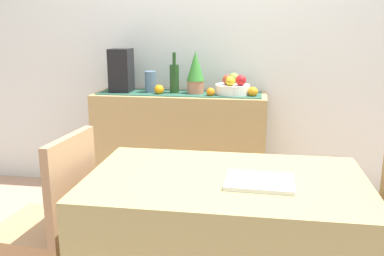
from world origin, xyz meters
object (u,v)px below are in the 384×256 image
at_px(fruit_bowl, 232,89).
at_px(open_book, 259,182).
at_px(potted_plant, 195,72).
at_px(coffee_maker, 121,71).
at_px(sideboard_console, 180,147).
at_px(ceramic_vase, 151,82).
at_px(dining_table, 224,254).
at_px(wine_bottle, 174,78).

bearing_deg(fruit_bowl, open_book, -82.30).
relative_size(fruit_bowl, potted_plant, 0.80).
height_order(coffee_maker, open_book, coffee_maker).
bearing_deg(coffee_maker, sideboard_console, 0.00).
distance_m(sideboard_console, open_book, 1.65).
bearing_deg(sideboard_console, ceramic_vase, 180.00).
bearing_deg(potted_plant, fruit_bowl, -0.00).
height_order(sideboard_console, open_book, sideboard_console).
relative_size(sideboard_console, open_book, 4.77).
xyz_separation_m(coffee_maker, open_book, (1.08, -1.50, -0.28)).
xyz_separation_m(coffee_maker, dining_table, (0.93, -1.45, -0.66)).
xyz_separation_m(wine_bottle, dining_table, (0.51, -1.45, -0.61)).
distance_m(coffee_maker, ceramic_vase, 0.25).
bearing_deg(coffee_maker, potted_plant, 0.00).
distance_m(coffee_maker, potted_plant, 0.59).
bearing_deg(coffee_maker, fruit_bowl, 0.00).
relative_size(ceramic_vase, potted_plant, 0.51).
height_order(ceramic_vase, potted_plant, potted_plant).
height_order(sideboard_console, fruit_bowl, fruit_bowl).
distance_m(wine_bottle, dining_table, 1.65).
xyz_separation_m(dining_table, open_book, (0.14, -0.06, 0.38)).
relative_size(fruit_bowl, wine_bottle, 0.83).
bearing_deg(potted_plant, dining_table, -76.57).
relative_size(fruit_bowl, ceramic_vase, 1.55).
bearing_deg(sideboard_console, dining_table, -72.06).
bearing_deg(wine_bottle, potted_plant, 0.00).
bearing_deg(fruit_bowl, wine_bottle, 180.00).
bearing_deg(ceramic_vase, dining_table, -64.21).
xyz_separation_m(ceramic_vase, potted_plant, (0.35, 0.00, 0.08)).
height_order(wine_bottle, open_book, wine_bottle).
bearing_deg(dining_table, potted_plant, 103.43).
bearing_deg(wine_bottle, fruit_bowl, 0.00).
bearing_deg(open_book, dining_table, 160.91).
distance_m(wine_bottle, open_book, 1.65).
relative_size(sideboard_console, dining_table, 1.11).
relative_size(fruit_bowl, coffee_maker, 0.77).
distance_m(ceramic_vase, open_book, 1.73).
bearing_deg(coffee_maker, wine_bottle, 0.00).
bearing_deg(dining_table, sideboard_console, 107.94).
distance_m(coffee_maker, open_book, 1.87).
bearing_deg(open_book, wine_bottle, 115.68).
bearing_deg(sideboard_console, potted_plant, 0.00).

